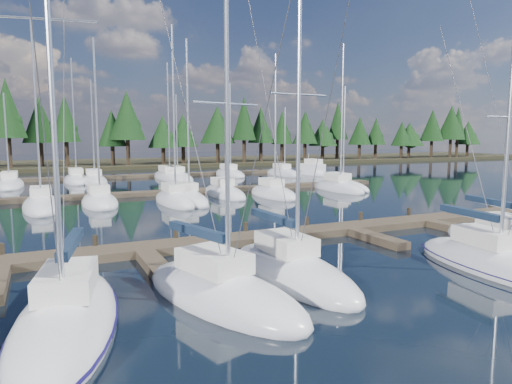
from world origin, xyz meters
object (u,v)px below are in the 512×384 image
front_sailboat_1 (67,319)px  front_sailboat_4 (491,263)px  motor_yacht_right (312,172)px  main_dock (258,240)px  front_sailboat_2 (221,293)px  front_sailboat_3 (291,271)px

front_sailboat_1 → front_sailboat_4: front_sailboat_1 is taller
front_sailboat_1 → motor_yacht_right: bearing=50.5°
front_sailboat_4 → main_dock: bearing=129.7°
front_sailboat_4 → motor_yacht_right: 48.80m
front_sailboat_2 → front_sailboat_3: (3.47, 1.20, 0.01)m
front_sailboat_2 → motor_yacht_right: (31.01, 43.42, 0.16)m
front_sailboat_4 → motor_yacht_right: front_sailboat_4 is taller
main_dock → front_sailboat_1: bearing=-143.5°
main_dock → front_sailboat_2: size_ratio=3.60×
front_sailboat_3 → front_sailboat_2: bearing=-160.9°
front_sailboat_2 → main_dock: bearing=55.6°
main_dock → front_sailboat_1: size_ratio=2.77×
front_sailboat_2 → front_sailboat_3: 3.67m
motor_yacht_right → front_sailboat_3: bearing=-123.1°
front_sailboat_1 → front_sailboat_3: 8.53m
front_sailboat_1 → front_sailboat_4: size_ratio=1.36×
front_sailboat_1 → motor_yacht_right: (35.96, 43.62, 0.14)m
front_sailboat_4 → motor_yacht_right: (19.21, 44.85, 0.16)m
front_sailboat_2 → motor_yacht_right: 53.36m
front_sailboat_3 → front_sailboat_4: bearing=-17.6°
front_sailboat_3 → front_sailboat_4: front_sailboat_3 is taller
main_dock → front_sailboat_1: (-9.73, -7.19, 0.09)m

